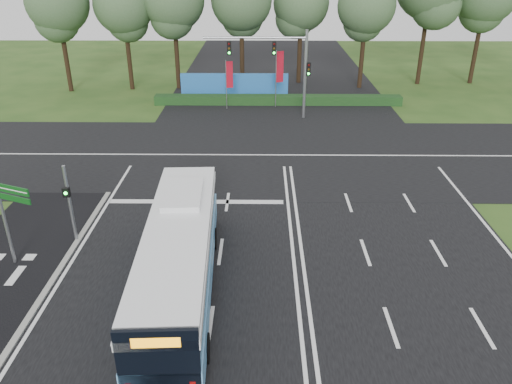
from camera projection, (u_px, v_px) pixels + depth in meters
ground at (293, 253)px, 22.71m from camera, size 120.00×120.00×0.00m
road_main at (293, 252)px, 22.70m from camera, size 20.00×120.00×0.04m
road_cross at (283, 155)px, 33.50m from camera, size 120.00×14.00×0.05m
kerb_strip at (46, 290)px, 20.08m from camera, size 0.25×18.00×0.12m
city_bus at (180, 258)px, 19.30m from camera, size 3.00×11.78×3.35m
pedestrian_signal at (69, 202)px, 22.69m from camera, size 0.31×0.43×3.86m
street_sign at (8, 208)px, 20.60m from camera, size 1.66×0.72×4.53m
banner_flag_left at (229, 77)px, 42.28m from camera, size 0.61×0.17×4.19m
banner_flag_mid at (279, 71)px, 42.67m from camera, size 0.68×0.33×4.91m
traffic_light_gantry at (283, 60)px, 39.13m from camera, size 8.41×0.28×7.00m
hedge at (278, 100)px, 44.59m from camera, size 22.00×1.20×0.80m
blue_hoarding at (234, 85)px, 46.58m from camera, size 10.00×0.30×2.20m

